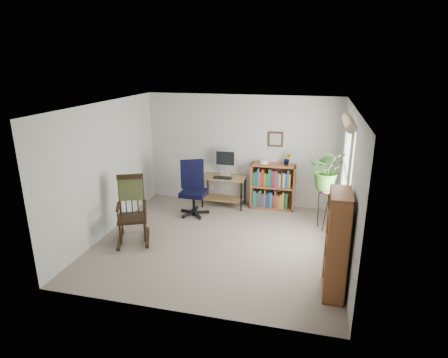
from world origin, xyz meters
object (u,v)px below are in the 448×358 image
(office_chair, at_px, (194,189))
(tall_bookshelf, at_px, (337,244))
(desk, at_px, (224,191))
(low_bookshelf, at_px, (273,187))
(rocking_chair, at_px, (132,209))

(office_chair, height_order, tall_bookshelf, tall_bookshelf)
(desk, height_order, low_bookshelf, low_bookshelf)
(desk, relative_size, office_chair, 0.82)
(low_bookshelf, bearing_deg, office_chair, -153.64)
(rocking_chair, xyz_separation_m, low_bookshelf, (2.22, 2.13, -0.11))
(low_bookshelf, relative_size, tall_bookshelf, 0.67)
(rocking_chair, relative_size, low_bookshelf, 1.22)
(desk, relative_size, tall_bookshelf, 0.63)
(office_chair, height_order, rocking_chair, rocking_chair)
(desk, xyz_separation_m, low_bookshelf, (1.05, 0.12, 0.16))
(office_chair, bearing_deg, tall_bookshelf, -61.95)
(office_chair, distance_m, low_bookshelf, 1.71)
(office_chair, height_order, low_bookshelf, office_chair)
(low_bookshelf, height_order, tall_bookshelf, tall_bookshelf)
(rocking_chair, xyz_separation_m, tall_bookshelf, (3.41, -0.77, 0.14))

